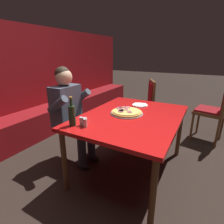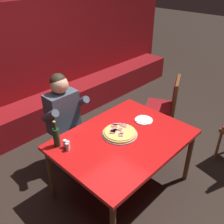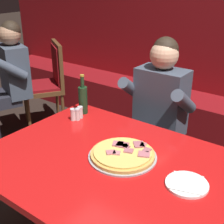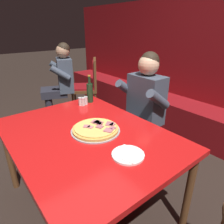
{
  "view_description": "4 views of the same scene",
  "coord_description": "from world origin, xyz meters",
  "px_view_note": "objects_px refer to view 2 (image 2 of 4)",
  "views": [
    {
      "loc": [
        -1.78,
        -0.72,
        1.43
      ],
      "look_at": [
        -0.17,
        0.17,
        0.81
      ],
      "focal_mm": 28.0,
      "sensor_mm": 36.0,
      "label": 1
    },
    {
      "loc": [
        -1.61,
        -1.39,
        2.34
      ],
      "look_at": [
        0.03,
        0.2,
        0.97
      ],
      "focal_mm": 40.0,
      "sensor_mm": 36.0,
      "label": 2
    },
    {
      "loc": [
        0.87,
        -1.15,
        1.69
      ],
      "look_at": [
        -0.14,
        0.19,
        0.93
      ],
      "focal_mm": 50.0,
      "sensor_mm": 36.0,
      "label": 3
    },
    {
      "loc": [
        1.18,
        -0.68,
        1.5
      ],
      "look_at": [
        -0.0,
        0.26,
        0.85
      ],
      "focal_mm": 32.0,
      "sensor_mm": 36.0,
      "label": 4
    }
  ],
  "objects_px": {
    "pizza": "(120,133)",
    "plate_white_paper": "(144,120)",
    "dining_chair_near_left": "(166,104)",
    "shaker_oregano": "(68,145)",
    "diner_seated_blue_shirt": "(67,120)",
    "shaker_red_pepper_flakes": "(68,147)",
    "main_dining_table": "(123,143)",
    "beer_bottle": "(56,137)",
    "shaker_parmesan": "(65,144)"
  },
  "relations": [
    {
      "from": "pizza",
      "to": "plate_white_paper",
      "type": "height_order",
      "value": "pizza"
    },
    {
      "from": "dining_chair_near_left",
      "to": "shaker_oregano",
      "type": "bearing_deg",
      "value": 179.08
    },
    {
      "from": "shaker_oregano",
      "to": "diner_seated_blue_shirt",
      "type": "bearing_deg",
      "value": 54.22
    },
    {
      "from": "shaker_oregano",
      "to": "diner_seated_blue_shirt",
      "type": "xyz_separation_m",
      "value": [
        0.35,
        0.48,
        -0.08
      ]
    },
    {
      "from": "shaker_red_pepper_flakes",
      "to": "diner_seated_blue_shirt",
      "type": "xyz_separation_m",
      "value": [
        0.37,
        0.5,
        -0.08
      ]
    },
    {
      "from": "main_dining_table",
      "to": "dining_chair_near_left",
      "type": "relative_size",
      "value": 1.47
    },
    {
      "from": "pizza",
      "to": "shaker_red_pepper_flakes",
      "type": "relative_size",
      "value": 4.48
    },
    {
      "from": "plate_white_paper",
      "to": "beer_bottle",
      "type": "xyz_separation_m",
      "value": [
        -0.98,
        0.35,
        0.1
      ]
    },
    {
      "from": "diner_seated_blue_shirt",
      "to": "pizza",
      "type": "bearing_deg",
      "value": -75.0
    },
    {
      "from": "beer_bottle",
      "to": "shaker_parmesan",
      "type": "xyz_separation_m",
      "value": [
        0.04,
        -0.08,
        -0.07
      ]
    },
    {
      "from": "diner_seated_blue_shirt",
      "to": "shaker_oregano",
      "type": "bearing_deg",
      "value": -125.78
    },
    {
      "from": "beer_bottle",
      "to": "dining_chair_near_left",
      "type": "distance_m",
      "value": 1.82
    },
    {
      "from": "pizza",
      "to": "diner_seated_blue_shirt",
      "type": "distance_m",
      "value": 0.72
    },
    {
      "from": "shaker_parmesan",
      "to": "dining_chair_near_left",
      "type": "distance_m",
      "value": 1.76
    },
    {
      "from": "shaker_oregano",
      "to": "main_dining_table",
      "type": "bearing_deg",
      "value": -28.86
    },
    {
      "from": "pizza",
      "to": "dining_chair_near_left",
      "type": "height_order",
      "value": "dining_chair_near_left"
    },
    {
      "from": "shaker_red_pepper_flakes",
      "to": "dining_chair_near_left",
      "type": "height_order",
      "value": "dining_chair_near_left"
    },
    {
      "from": "main_dining_table",
      "to": "shaker_red_pepper_flakes",
      "type": "bearing_deg",
      "value": 153.87
    },
    {
      "from": "shaker_parmesan",
      "to": "shaker_red_pepper_flakes",
      "type": "height_order",
      "value": "same"
    },
    {
      "from": "shaker_parmesan",
      "to": "pizza",
      "type": "bearing_deg",
      "value": -24.35
    },
    {
      "from": "shaker_parmesan",
      "to": "shaker_oregano",
      "type": "distance_m",
      "value": 0.04
    },
    {
      "from": "shaker_red_pepper_flakes",
      "to": "dining_chair_near_left",
      "type": "relative_size",
      "value": 0.09
    },
    {
      "from": "main_dining_table",
      "to": "dining_chair_near_left",
      "type": "bearing_deg",
      "value": 11.73
    },
    {
      "from": "pizza",
      "to": "shaker_oregano",
      "type": "height_order",
      "value": "shaker_oregano"
    },
    {
      "from": "pizza",
      "to": "plate_white_paper",
      "type": "bearing_deg",
      "value": -3.34
    },
    {
      "from": "shaker_parmesan",
      "to": "dining_chair_near_left",
      "type": "height_order",
      "value": "dining_chair_near_left"
    },
    {
      "from": "main_dining_table",
      "to": "pizza",
      "type": "distance_m",
      "value": 0.12
    },
    {
      "from": "shaker_oregano",
      "to": "shaker_red_pepper_flakes",
      "type": "height_order",
      "value": "same"
    },
    {
      "from": "shaker_oregano",
      "to": "dining_chair_near_left",
      "type": "relative_size",
      "value": 0.09
    },
    {
      "from": "beer_bottle",
      "to": "dining_chair_near_left",
      "type": "height_order",
      "value": "beer_bottle"
    },
    {
      "from": "pizza",
      "to": "dining_chair_near_left",
      "type": "bearing_deg",
      "value": 8.42
    },
    {
      "from": "main_dining_table",
      "to": "diner_seated_blue_shirt",
      "type": "height_order",
      "value": "diner_seated_blue_shirt"
    },
    {
      "from": "shaker_red_pepper_flakes",
      "to": "diner_seated_blue_shirt",
      "type": "distance_m",
      "value": 0.63
    },
    {
      "from": "pizza",
      "to": "diner_seated_blue_shirt",
      "type": "relative_size",
      "value": 0.3
    },
    {
      "from": "shaker_parmesan",
      "to": "shaker_red_pepper_flakes",
      "type": "bearing_deg",
      "value": -103.83
    },
    {
      "from": "main_dining_table",
      "to": "shaker_oregano",
      "type": "distance_m",
      "value": 0.59
    },
    {
      "from": "shaker_oregano",
      "to": "shaker_red_pepper_flakes",
      "type": "bearing_deg",
      "value": -136.95
    },
    {
      "from": "plate_white_paper",
      "to": "dining_chair_near_left",
      "type": "xyz_separation_m",
      "value": [
        0.81,
        0.2,
        -0.18
      ]
    },
    {
      "from": "shaker_oregano",
      "to": "plate_white_paper",
      "type": "bearing_deg",
      "value": -13.86
    },
    {
      "from": "main_dining_table",
      "to": "beer_bottle",
      "type": "bearing_deg",
      "value": 144.52
    },
    {
      "from": "main_dining_table",
      "to": "plate_white_paper",
      "type": "xyz_separation_m",
      "value": [
        0.42,
        0.05,
        0.08
      ]
    },
    {
      "from": "shaker_oregano",
      "to": "dining_chair_near_left",
      "type": "distance_m",
      "value": 1.75
    },
    {
      "from": "beer_bottle",
      "to": "shaker_parmesan",
      "type": "height_order",
      "value": "beer_bottle"
    },
    {
      "from": "shaker_parmesan",
      "to": "shaker_red_pepper_flakes",
      "type": "distance_m",
      "value": 0.06
    },
    {
      "from": "beer_bottle",
      "to": "shaker_oregano",
      "type": "distance_m",
      "value": 0.15
    },
    {
      "from": "pizza",
      "to": "shaker_oregano",
      "type": "relative_size",
      "value": 4.48
    },
    {
      "from": "plate_white_paper",
      "to": "diner_seated_blue_shirt",
      "type": "relative_size",
      "value": 0.16
    },
    {
      "from": "shaker_oregano",
      "to": "shaker_red_pepper_flakes",
      "type": "xyz_separation_m",
      "value": [
        -0.02,
        -0.02,
        0.0
      ]
    },
    {
      "from": "main_dining_table",
      "to": "shaker_red_pepper_flakes",
      "type": "height_order",
      "value": "shaker_red_pepper_flakes"
    },
    {
      "from": "diner_seated_blue_shirt",
      "to": "dining_chair_near_left",
      "type": "relative_size",
      "value": 1.32
    }
  ]
}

